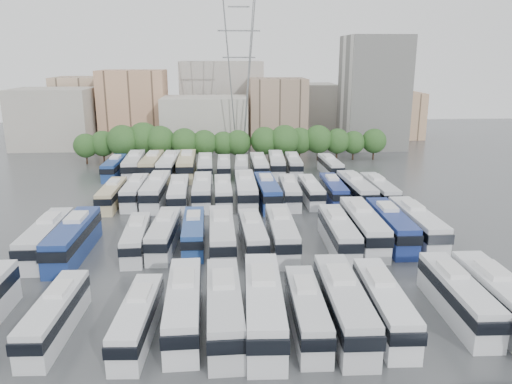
{
  "coord_description": "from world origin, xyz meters",
  "views": [
    {
      "loc": [
        -1.29,
        -60.14,
        21.61
      ],
      "look_at": [
        2.93,
        7.28,
        3.0
      ],
      "focal_mm": 35.0,
      "sensor_mm": 36.0,
      "label": 1
    }
  ],
  "objects": [
    {
      "name": "ground",
      "position": [
        0.0,
        0.0,
        0.0
      ],
      "size": [
        220.0,
        220.0,
        0.0
      ],
      "primitive_type": "plane",
      "color": "#424447",
      "rests_on": "ground"
    },
    {
      "name": "tree_line",
      "position": [
        -1.25,
        42.08,
        4.41
      ],
      "size": [
        64.93,
        8.02,
        8.35
      ],
      "color": "black",
      "rests_on": "ground"
    },
    {
      "name": "city_buildings",
      "position": [
        -7.46,
        71.86,
        7.87
      ],
      "size": [
        102.0,
        35.0,
        20.0
      ],
      "color": "#9E998E",
      "rests_on": "ground"
    },
    {
      "name": "apartment_tower",
      "position": [
        34.0,
        58.0,
        13.0
      ],
      "size": [
        14.0,
        14.0,
        26.0
      ],
      "primitive_type": "cube",
      "color": "silver",
      "rests_on": "ground"
    },
    {
      "name": "electricity_pylon",
      "position": [
        2.0,
        50.0,
        18.66
      ],
      "size": [
        9.0,
        6.91,
        33.83
      ],
      "color": "slate",
      "rests_on": "ground"
    },
    {
      "name": "bus_r0_s2",
      "position": [
        -15.01,
        -23.68,
        1.72
      ],
      "size": [
        2.8,
        11.21,
        3.49
      ],
      "rotation": [
        0.0,
        0.0,
        -0.03
      ],
      "color": "silver",
      "rests_on": "ground"
    },
    {
      "name": "bus_r0_s4",
      "position": [
        -8.36,
        -24.6,
        1.67
      ],
      "size": [
        2.89,
        10.97,
        3.41
      ],
      "rotation": [
        0.0,
        0.0,
        -0.05
      ],
      "color": "silver",
      "rests_on": "ground"
    },
    {
      "name": "bus_r0_s5",
      "position": [
        -4.87,
        -23.18,
        1.93
      ],
      "size": [
        3.15,
        12.59,
        3.92
      ],
      "rotation": [
        0.0,
        0.0,
        0.03
      ],
      "color": "silver",
      "rests_on": "ground"
    },
    {
      "name": "bus_r0_s6",
      "position": [
        -1.58,
        -23.9,
        1.98
      ],
      "size": [
        3.17,
        12.9,
        4.02
      ],
      "rotation": [
        0.0,
        0.0,
        0.03
      ],
      "color": "silver",
      "rests_on": "ground"
    },
    {
      "name": "bus_r0_s7",
      "position": [
        1.6,
        -23.89,
        2.1
      ],
      "size": [
        3.45,
        13.75,
        4.28
      ],
      "rotation": [
        0.0,
        0.0,
        -0.03
      ],
      "color": "silver",
      "rests_on": "ground"
    },
    {
      "name": "bus_r0_s8",
      "position": [
        5.05,
        -24.33,
        1.76
      ],
      "size": [
        2.69,
        11.48,
        3.59
      ],
      "rotation": [
        0.0,
        0.0,
        -0.02
      ],
      "color": "silver",
      "rests_on": "ground"
    },
    {
      "name": "bus_r0_s9",
      "position": [
        8.12,
        -24.0,
        2.05
      ],
      "size": [
        3.12,
        13.33,
        4.17
      ],
      "rotation": [
        0.0,
        0.0,
        -0.02
      ],
      "color": "silver",
      "rests_on": "ground"
    },
    {
      "name": "bus_r0_s10",
      "position": [
        11.5,
        -23.86,
        1.87
      ],
      "size": [
        3.04,
        12.24,
        3.82
      ],
      "rotation": [
        0.0,
        0.0,
        -0.03
      ],
      "color": "white",
      "rests_on": "ground"
    },
    {
      "name": "bus_r0_s12",
      "position": [
        18.23,
        -22.83,
        1.88
      ],
      "size": [
        2.93,
        12.26,
        3.83
      ],
      "rotation": [
        0.0,
        0.0,
        -0.02
      ],
      "color": "silver",
      "rests_on": "ground"
    },
    {
      "name": "bus_r0_s13",
      "position": [
        21.31,
        -24.08,
        2.06
      ],
      "size": [
        3.01,
        13.4,
        4.2
      ],
      "rotation": [
        0.0,
        0.0,
        -0.01
      ],
      "color": "silver",
      "rests_on": "ground"
    },
    {
      "name": "bus_r1_s0",
      "position": [
        -21.36,
        -6.61,
        1.97
      ],
      "size": [
        2.87,
        12.79,
        4.01
      ],
      "rotation": [
        0.0,
        0.0,
        0.01
      ],
      "color": "silver",
      "rests_on": "ground"
    },
    {
      "name": "bus_r1_s1",
      "position": [
        -18.23,
        -7.24,
        2.07
      ],
      "size": [
        3.15,
        13.47,
        4.21
      ],
      "rotation": [
        0.0,
        0.0,
        -0.02
      ],
      "color": "navy",
      "rests_on": "ground"
    },
    {
      "name": "bus_r1_s3",
      "position": [
        -11.47,
        -6.52,
        1.68
      ],
      "size": [
        2.86,
        11.0,
        3.42
      ],
      "rotation": [
        0.0,
        0.0,
        0.05
      ],
      "color": "silver",
      "rests_on": "ground"
    },
    {
      "name": "bus_r1_s4",
      "position": [
        -8.46,
        -5.59,
        1.8
      ],
      "size": [
        3.08,
        11.8,
        3.67
      ],
      "rotation": [
        0.0,
        0.0,
        -0.05
      ],
      "color": "silver",
      "rests_on": "ground"
    },
    {
      "name": "bus_r1_s5",
      "position": [
        -5.13,
        -5.08,
        1.74
      ],
      "size": [
        2.77,
        11.33,
        3.53
      ],
      "rotation": [
        0.0,
        0.0,
        0.03
      ],
      "color": "navy",
      "rests_on": "ground"
    },
    {
      "name": "bus_r1_s6",
      "position": [
        -1.83,
        -6.9,
        1.96
      ],
      "size": [
        3.12,
        12.82,
        4.0
      ],
      "rotation": [
        0.0,
        0.0,
        0.03
      ],
      "color": "silver",
      "rests_on": "ground"
    },
    {
      "name": "bus_r1_s7",
      "position": [
        1.68,
        -6.65,
        1.76
      ],
      "size": [
        3.05,
        11.56,
        3.59
      ],
      "rotation": [
        0.0,
        0.0,
        0.05
      ],
      "color": "silver",
      "rests_on": "ground"
    },
    {
      "name": "bus_r1_s8",
      "position": [
        5.0,
        -6.66,
        1.96
      ],
      "size": [
        2.78,
        12.74,
        4.0
      ],
      "rotation": [
        0.0,
        0.0,
        -0.0
      ],
      "color": "silver",
      "rests_on": "ground"
    },
    {
      "name": "bus_r1_s10",
      "position": [
        11.55,
        -6.88,
        1.92
      ],
      "size": [
        2.9,
        12.51,
        3.91
      ],
      "rotation": [
        0.0,
        0.0,
        -0.01
      ],
      "color": "silver",
      "rests_on": "ground"
    },
    {
      "name": "bus_r1_s11",
      "position": [
        14.83,
        -5.39,
        2.11
      ],
      "size": [
        3.22,
        13.72,
        4.29
      ],
      "rotation": [
        0.0,
        0.0,
        -0.02
      ],
      "color": "silver",
      "rests_on": "ground"
    },
    {
      "name": "bus_r1_s12",
      "position": [
        18.26,
        -5.03,
        2.01
      ],
      "size": [
        3.0,
        13.08,
        4.09
      ],
      "rotation": [
        0.0,
        0.0,
        -0.01
      ],
      "color": "navy",
      "rests_on": "ground"
    },
    {
      "name": "bus_r1_s13",
      "position": [
        21.49,
        -4.92,
        2.03
      ],
      "size": [
        3.03,
        13.21,
        4.14
      ],
      "rotation": [
        0.0,
        0.0,
        0.01
      ],
      "color": "silver",
      "rests_on": "ground"
    },
    {
      "name": "bus_r2_s1",
      "position": [
        -18.09,
        11.82,
        1.73
      ],
      "size": [
        2.55,
        11.26,
        3.53
      ],
      "rotation": [
        0.0,
        0.0,
        -0.01
      ],
      "color": "#C6B488",
      "rests_on": "ground"
    },
    {
      "name": "bus_r2_s2",
      "position": [
        -14.95,
        13.19,
        1.79
      ],
      "size": [
        2.65,
        11.67,
        3.65
      ],
      "rotation": [
        0.0,
        0.0,
        -0.01
      ],
      "color": "silver",
      "rests_on": "ground"
    },
    {
      "name": "bus_r2_s3",
      "position": [
        -11.75,
        12.72,
        2.02
      ],
      "size": [
        3.22,
        13.21,
        4.12
      ],
      "rotation": [
        0.0,
        0.0,
        -0.03
      ],
      "color": "silver",
      "rests_on": "ground"
    },
    {
      "name": "bus_r2_s4",
      "position": [
        -8.25,
        11.09,
        1.9
      ],
      "size": [
        3.09,
        12.39,
        3.86
      ],
      "rotation": [
        0.0,
        0.0,
        0.03
      ],
      "color": "silver",
      "rests_on": "ground"
    },
    {
      "name": "bus_r2_s5",
      "position": [
        -4.83,
        12.44,
        1.93
      ],
      "size": [
        2.89,
        12.54,
        3.92
      ],
      "rotation": [
        0.0,
        0.0,
        0.01
      ],
      "color": "silver",
      "rests_on": "ground"
    },
    {
      "name": "bus_r2_s6",
      "position": [
        -1.73,
        12.21,
        1.75
      ],
      "size": [
        2.8,
        11.45,
        3.57
      ],
      "rotation": [
        0.0,
        0.0,
        0.03
      ],
      "color": "white",
      "rests_on": "ground"
    },
    {
      "name": "bus_r2_s7",
      "position": [
        1.68,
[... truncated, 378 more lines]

